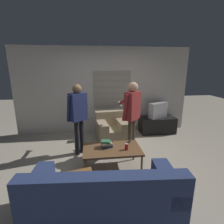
% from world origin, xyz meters
% --- Properties ---
extents(ground_plane, '(16.00, 16.00, 0.00)m').
position_xyz_m(ground_plane, '(0.00, 0.00, 0.00)').
color(ground_plane, '#B2A893').
extents(wall_back, '(5.20, 0.08, 2.55)m').
position_xyz_m(wall_back, '(0.01, 2.03, 1.28)').
color(wall_back, silver).
rests_on(wall_back, ground_plane).
extents(couch_blue, '(2.03, 0.99, 0.84)m').
position_xyz_m(couch_blue, '(-0.29, -1.29, 0.31)').
color(couch_blue, navy).
rests_on(couch_blue, ground_plane).
extents(armchair_beige, '(0.87, 0.89, 0.78)m').
position_xyz_m(armchair_beige, '(0.13, 1.23, 0.32)').
color(armchair_beige, tan).
rests_on(armchair_beige, ground_plane).
extents(coffee_table, '(1.12, 0.67, 0.45)m').
position_xyz_m(coffee_table, '(-0.03, -0.13, 0.41)').
color(coffee_table, brown).
rests_on(coffee_table, ground_plane).
extents(tv_stand, '(1.06, 0.52, 0.49)m').
position_xyz_m(tv_stand, '(1.61, 1.67, 0.24)').
color(tv_stand, black).
rests_on(tv_stand, ground_plane).
extents(tv, '(0.64, 0.45, 0.45)m').
position_xyz_m(tv, '(1.61, 1.68, 0.71)').
color(tv, '#B2B2B7').
rests_on(tv, tv_stand).
extents(person_left_standing, '(0.48, 0.76, 1.63)m').
position_xyz_m(person_left_standing, '(-0.70, 0.62, 1.02)').
color(person_left_standing, black).
rests_on(person_left_standing, ground_plane).
extents(person_right_standing, '(0.48, 0.76, 1.67)m').
position_xyz_m(person_right_standing, '(0.51, 0.50, 1.06)').
color(person_right_standing, '#4C4233').
rests_on(person_right_standing, ground_plane).
extents(book_stack, '(0.24, 0.20, 0.14)m').
position_xyz_m(book_stack, '(-0.13, -0.06, 0.52)').
color(book_stack, '#284C89').
rests_on(book_stack, coffee_table).
extents(soda_can, '(0.07, 0.07, 0.13)m').
position_xyz_m(soda_can, '(0.24, -0.22, 0.51)').
color(soda_can, red).
rests_on(soda_can, coffee_table).
extents(spare_remote, '(0.12, 0.12, 0.02)m').
position_xyz_m(spare_remote, '(0.35, 0.09, 0.46)').
color(spare_remote, black).
rests_on(spare_remote, coffee_table).
extents(floor_fan, '(0.27, 0.20, 0.34)m').
position_xyz_m(floor_fan, '(0.80, 1.58, 0.15)').
color(floor_fan, black).
rests_on(floor_fan, ground_plane).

